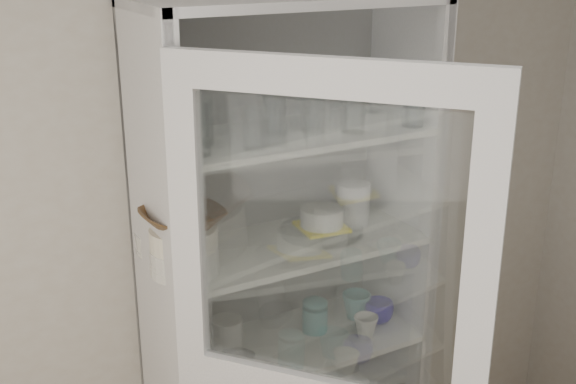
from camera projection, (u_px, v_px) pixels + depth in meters
wall_back at (210, 220)px, 2.63m from camera, size 3.60×0.02×2.60m
pantry_cabinet at (280, 314)px, 2.70m from camera, size 1.00×0.45×2.10m
tumbler_0 at (197, 130)px, 2.12m from camera, size 0.08×0.08×0.15m
tumbler_1 at (253, 128)px, 2.19m from camera, size 0.08×0.08×0.13m
tumbler_2 at (274, 120)px, 2.23m from camera, size 0.10×0.10×0.15m
tumbler_3 at (314, 120)px, 2.28m from camera, size 0.08×0.08×0.13m
tumbler_4 at (354, 109)px, 2.38m from camera, size 0.10×0.10×0.16m
tumbler_5 at (413, 107)px, 2.45m from camera, size 0.07×0.07×0.14m
tumbler_6 at (416, 107)px, 2.45m from camera, size 0.07×0.07×0.13m
tumbler_7 at (171, 127)px, 2.21m from camera, size 0.08×0.08×0.13m
tumbler_8 at (201, 121)px, 2.23m from camera, size 0.09×0.09×0.15m
tumbler_9 at (271, 112)px, 2.37m from camera, size 0.09×0.09×0.14m
tumbler_10 at (310, 111)px, 2.40m from camera, size 0.09×0.09×0.13m
goblet_0 at (171, 110)px, 2.30m from camera, size 0.08×0.08×0.18m
goblet_1 at (266, 103)px, 2.45m from camera, size 0.07×0.07×0.16m
goblet_2 at (297, 101)px, 2.49m from camera, size 0.07×0.07×0.16m
goblet_3 at (372, 91)px, 2.66m from camera, size 0.07×0.07×0.15m
plate_stack_front at (185, 260)px, 2.30m from camera, size 0.22×0.22×0.08m
plate_stack_back at (170, 239)px, 2.47m from camera, size 0.23×0.23×0.07m
cream_bowl at (184, 238)px, 2.27m from camera, size 0.23×0.23×0.07m
terracotta_bowl at (183, 219)px, 2.25m from camera, size 0.28×0.28×0.06m
glass_platter at (322, 230)px, 2.62m from camera, size 0.31×0.31×0.02m
yellow_trivet at (322, 227)px, 2.61m from camera, size 0.18×0.18×0.01m
white_ramekin at (322, 217)px, 2.60m from camera, size 0.19×0.19×0.07m
grey_bowl_stack at (353, 204)px, 2.67m from camera, size 0.12×0.12×0.16m
mug_blue at (379, 311)px, 2.80m from camera, size 0.12×0.12×0.09m
mug_teal at (356, 305)px, 2.82m from camera, size 0.14×0.14×0.10m
mug_white at (366, 326)px, 2.69m from camera, size 0.11×0.11×0.08m
teal_jar at (315, 317)px, 2.73m from camera, size 0.10×0.10×0.12m
measuring_cups at (235, 361)px, 2.51m from camera, size 0.11×0.11×0.04m
white_canister at (227, 335)px, 2.58m from camera, size 0.12×0.12×0.13m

